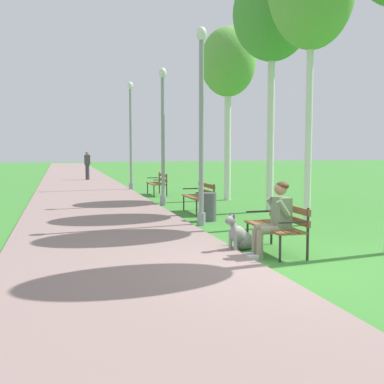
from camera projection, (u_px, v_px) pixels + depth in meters
name	position (u px, v px, depth m)	size (l,w,h in m)	color
ground_plane	(281.00, 266.00, 7.42)	(120.00, 120.00, 0.00)	#3D8433
paved_path	(77.00, 178.00, 29.90)	(3.95, 60.00, 0.04)	gray
park_bench_near	(279.00, 223.00, 8.37)	(0.55, 1.50, 0.85)	brown
park_bench_mid	(200.00, 195.00, 13.51)	(0.55, 1.50, 0.85)	brown
park_bench_far	(158.00, 182.00, 18.73)	(0.55, 1.50, 0.85)	brown
person_seated_on_near_bench	(275.00, 216.00, 8.02)	(0.74, 0.49, 1.25)	gray
dog_grey	(240.00, 236.00, 8.54)	(0.78, 0.48, 0.71)	gray
lamp_post_near	(201.00, 124.00, 11.16)	(0.24, 0.24, 4.54)	gray
lamp_post_mid	(163.00, 135.00, 15.18)	(0.24, 0.24, 4.28)	gray
lamp_post_far	(131.00, 134.00, 21.00)	(0.24, 0.24, 4.64)	gray
birch_tree_third	(272.00, 16.00, 13.40)	(2.20, 1.97, 6.75)	silver
birch_tree_fourth	(228.00, 64.00, 16.60)	(1.88, 2.00, 5.93)	silver
litter_bin	(209.00, 207.00, 12.04)	(0.36, 0.36, 0.70)	#515156
pedestrian_distant	(87.00, 165.00, 27.46)	(0.32, 0.22, 1.65)	#383842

